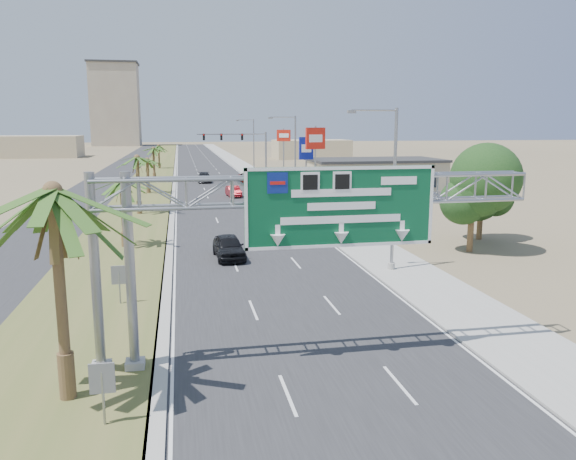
# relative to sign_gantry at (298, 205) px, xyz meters

# --- Properties ---
(road) EXTENTS (12.00, 300.00, 0.02)m
(road) POSITION_rel_sign_gantry_xyz_m (1.06, 100.07, -6.05)
(road) COLOR #28282B
(road) RESTS_ON ground
(sidewalk_right) EXTENTS (4.00, 300.00, 0.10)m
(sidewalk_right) POSITION_rel_sign_gantry_xyz_m (9.56, 100.07, -6.01)
(sidewalk_right) COLOR #9E9B93
(sidewalk_right) RESTS_ON ground
(median_grass) EXTENTS (7.00, 300.00, 0.12)m
(median_grass) POSITION_rel_sign_gantry_xyz_m (-8.94, 100.07, -6.00)
(median_grass) COLOR #535F2A
(median_grass) RESTS_ON ground
(opposing_road) EXTENTS (8.00, 300.00, 0.02)m
(opposing_road) POSITION_rel_sign_gantry_xyz_m (-15.94, 100.07, -6.05)
(opposing_road) COLOR #28282B
(opposing_road) RESTS_ON ground
(sign_gantry) EXTENTS (16.75, 1.24, 7.50)m
(sign_gantry) POSITION_rel_sign_gantry_xyz_m (0.00, 0.00, 0.00)
(sign_gantry) COLOR gray
(sign_gantry) RESTS_ON ground
(palm_near) EXTENTS (5.70, 5.70, 8.35)m
(palm_near) POSITION_rel_sign_gantry_xyz_m (-8.14, -1.93, 0.87)
(palm_near) COLOR brown
(palm_near) RESTS_ON ground
(palm_row_b) EXTENTS (3.99, 3.99, 5.95)m
(palm_row_b) POSITION_rel_sign_gantry_xyz_m (-8.44, 22.07, -1.16)
(palm_row_b) COLOR brown
(palm_row_b) RESTS_ON ground
(palm_row_c) EXTENTS (3.99, 3.99, 6.75)m
(palm_row_c) POSITION_rel_sign_gantry_xyz_m (-8.44, 38.07, -0.39)
(palm_row_c) COLOR brown
(palm_row_c) RESTS_ON ground
(palm_row_d) EXTENTS (3.99, 3.99, 5.45)m
(palm_row_d) POSITION_rel_sign_gantry_xyz_m (-8.44, 56.07, -1.64)
(palm_row_d) COLOR brown
(palm_row_d) RESTS_ON ground
(palm_row_e) EXTENTS (3.99, 3.99, 6.15)m
(palm_row_e) POSITION_rel_sign_gantry_xyz_m (-8.44, 75.07, -0.97)
(palm_row_e) COLOR brown
(palm_row_e) RESTS_ON ground
(palm_row_f) EXTENTS (3.99, 3.99, 5.75)m
(palm_row_f) POSITION_rel_sign_gantry_xyz_m (-8.44, 100.07, -1.35)
(palm_row_f) COLOR brown
(palm_row_f) RESTS_ON ground
(streetlight_near) EXTENTS (3.27, 0.44, 10.00)m
(streetlight_near) POSITION_rel_sign_gantry_xyz_m (8.36, 12.07, -1.36)
(streetlight_near) COLOR gray
(streetlight_near) RESTS_ON ground
(streetlight_mid) EXTENTS (3.27, 0.44, 10.00)m
(streetlight_mid) POSITION_rel_sign_gantry_xyz_m (8.36, 42.07, -1.36)
(streetlight_mid) COLOR gray
(streetlight_mid) RESTS_ON ground
(streetlight_far) EXTENTS (3.27, 0.44, 10.00)m
(streetlight_far) POSITION_rel_sign_gantry_xyz_m (8.36, 78.07, -1.36)
(streetlight_far) COLOR gray
(streetlight_far) RESTS_ON ground
(signal_mast) EXTENTS (10.28, 0.71, 8.00)m
(signal_mast) POSITION_rel_sign_gantry_xyz_m (6.23, 62.05, -1.21)
(signal_mast) COLOR gray
(signal_mast) RESTS_ON ground
(store_building) EXTENTS (18.00, 10.00, 4.00)m
(store_building) POSITION_rel_sign_gantry_xyz_m (23.06, 56.07, -4.06)
(store_building) COLOR tan
(store_building) RESTS_ON ground
(oak_near) EXTENTS (4.50, 4.50, 6.80)m
(oak_near) POSITION_rel_sign_gantry_xyz_m (16.06, 16.07, -1.53)
(oak_near) COLOR brown
(oak_near) RESTS_ON ground
(oak_far) EXTENTS (3.50, 3.50, 5.60)m
(oak_far) POSITION_rel_sign_gantry_xyz_m (19.06, 20.07, -2.24)
(oak_far) COLOR brown
(oak_far) RESTS_ON ground
(median_signback_a) EXTENTS (0.75, 0.08, 2.08)m
(median_signback_a) POSITION_rel_sign_gantry_xyz_m (-6.74, -3.93, -4.61)
(median_signback_a) COLOR gray
(median_signback_a) RESTS_ON ground
(median_signback_b) EXTENTS (0.75, 0.08, 2.08)m
(median_signback_b) POSITION_rel_sign_gantry_xyz_m (-7.44, 8.07, -4.61)
(median_signback_b) COLOR gray
(median_signback_b) RESTS_ON ground
(tower_distant) EXTENTS (20.00, 16.00, 35.00)m
(tower_distant) POSITION_rel_sign_gantry_xyz_m (-30.94, 240.07, 11.44)
(tower_distant) COLOR tan
(tower_distant) RESTS_ON ground
(building_distant_left) EXTENTS (24.00, 14.00, 6.00)m
(building_distant_left) POSITION_rel_sign_gantry_xyz_m (-43.94, 150.07, -3.06)
(building_distant_left) COLOR tan
(building_distant_left) RESTS_ON ground
(building_distant_right) EXTENTS (20.00, 12.00, 5.00)m
(building_distant_right) POSITION_rel_sign_gantry_xyz_m (31.06, 130.07, -3.56)
(building_distant_right) COLOR tan
(building_distant_right) RESTS_ON ground
(car_left_lane) EXTENTS (2.15, 4.81, 1.61)m
(car_left_lane) POSITION_rel_sign_gantry_xyz_m (-1.17, 17.28, -5.25)
(car_left_lane) COLOR black
(car_left_lane) RESTS_ON ground
(car_mid_lane) EXTENTS (1.87, 4.27, 1.37)m
(car_mid_lane) POSITION_rel_sign_gantry_xyz_m (2.33, 50.65, -5.37)
(car_mid_lane) COLOR maroon
(car_mid_lane) RESTS_ON ground
(car_right_lane) EXTENTS (3.08, 6.08, 1.65)m
(car_right_lane) POSITION_rel_sign_gantry_xyz_m (6.15, 66.67, -5.23)
(car_right_lane) COLOR gray
(car_right_lane) RESTS_ON ground
(car_far) EXTENTS (2.12, 5.18, 1.50)m
(car_far) POSITION_rel_sign_gantry_xyz_m (-0.48, 69.66, -5.31)
(car_far) COLOR black
(car_far) RESTS_ON ground
(pole_sign_red_near) EXTENTS (2.39, 0.95, 8.91)m
(pole_sign_red_near) POSITION_rel_sign_gantry_xyz_m (10.85, 41.92, 0.94)
(pole_sign_red_near) COLOR gray
(pole_sign_red_near) RESTS_ON ground
(pole_sign_blue) EXTENTS (2.02, 0.63, 7.61)m
(pole_sign_blue) POSITION_rel_sign_gantry_xyz_m (12.53, 54.09, -0.45)
(pole_sign_blue) COLOR gray
(pole_sign_blue) RESTS_ON ground
(pole_sign_red_far) EXTENTS (2.14, 1.15, 8.45)m
(pole_sign_red_far) POSITION_rel_sign_gantry_xyz_m (12.08, 68.31, 0.62)
(pole_sign_red_far) COLOR gray
(pole_sign_red_far) RESTS_ON ground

